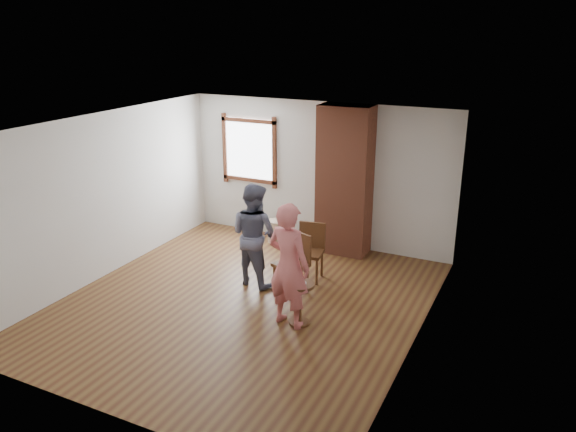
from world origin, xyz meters
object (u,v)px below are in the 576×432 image
(dining_chair_right, at_px, (310,248))
(stoneware_crock, at_px, (276,231))
(person_pink, at_px, (289,265))
(dining_chair_left, at_px, (295,260))
(side_table, at_px, (299,297))
(man, at_px, (254,234))

(dining_chair_right, bearing_deg, stoneware_crock, 126.73)
(stoneware_crock, height_order, person_pink, person_pink)
(stoneware_crock, bearing_deg, dining_chair_left, -55.41)
(stoneware_crock, distance_m, person_pink, 3.12)
(side_table, bearing_deg, dining_chair_right, 108.15)
(dining_chair_right, height_order, man, man)
(man, distance_m, person_pink, 1.39)
(stoneware_crock, height_order, side_table, side_table)
(dining_chair_left, bearing_deg, dining_chair_right, 109.62)
(stoneware_crock, distance_m, man, 1.88)
(dining_chair_left, distance_m, dining_chair_right, 0.57)
(stoneware_crock, height_order, man, man)
(man, bearing_deg, dining_chair_left, -169.04)
(dining_chair_left, distance_m, man, 0.75)
(dining_chair_left, relative_size, dining_chair_right, 1.03)
(dining_chair_left, relative_size, person_pink, 0.54)
(side_table, height_order, man, man)
(side_table, distance_m, man, 1.50)
(stoneware_crock, distance_m, dining_chair_right, 1.69)
(side_table, distance_m, person_pink, 0.48)
(dining_chair_right, xyz_separation_m, side_table, (0.46, -1.41, -0.10))
(dining_chair_left, xyz_separation_m, dining_chair_right, (0.01, 0.57, -0.01))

